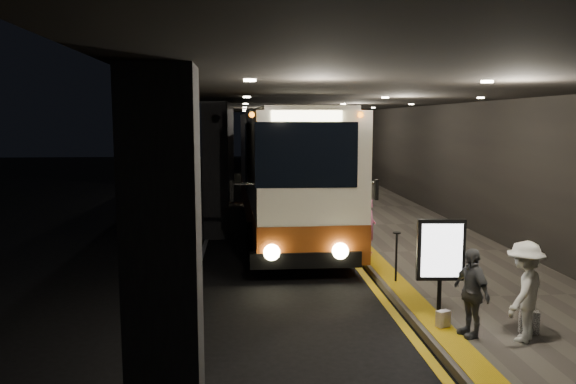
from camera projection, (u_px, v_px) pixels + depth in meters
name	position (u px, v px, depth m)	size (l,w,h in m)	color
ground	(268.00, 268.00, 14.53)	(90.00, 90.00, 0.00)	black
lane_line_white	(209.00, 231.00, 19.33)	(0.12, 50.00, 0.01)	silver
kerb_stripe_yellow	(328.00, 229.00, 19.66)	(0.18, 50.00, 0.01)	gold
sidewalk	(395.00, 226.00, 19.84)	(4.50, 50.00, 0.15)	#514C44
tactile_strip	(342.00, 225.00, 19.68)	(0.50, 50.00, 0.01)	gold
terminal_wall	(460.00, 143.00, 19.64)	(0.10, 50.00, 6.00)	black
support_columns	(215.00, 170.00, 18.08)	(0.80, 24.80, 4.40)	black
canopy	(334.00, 97.00, 19.08)	(9.00, 50.00, 0.40)	black
coach_main	(285.00, 175.00, 19.12)	(3.07, 13.03, 4.04)	beige
coach_second	(268.00, 159.00, 31.17)	(2.86, 11.08, 3.45)	beige
coach_third	(262.00, 146.00, 46.07)	(3.12, 11.42, 3.54)	beige
passenger_boarding	(369.00, 226.00, 15.30)	(0.57, 0.37, 1.56)	pink
passenger_waiting_white	(524.00, 291.00, 9.31)	(1.09, 0.51, 1.69)	silver
passenger_waiting_grey	(471.00, 292.00, 9.51)	(0.90, 0.46, 1.53)	#515357
bag_polka	(529.00, 322.00, 9.69)	(0.32, 0.14, 0.39)	black
bag_plain	(443.00, 319.00, 9.98)	(0.24, 0.14, 0.30)	beige
info_sign	(441.00, 252.00, 10.29)	(0.89, 0.18, 1.87)	black
stanchion_post	(396.00, 257.00, 12.74)	(0.05, 0.05, 1.14)	black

